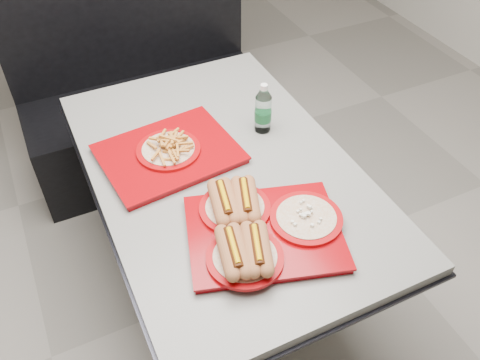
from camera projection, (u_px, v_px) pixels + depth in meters
name	position (u px, v px, depth m)	size (l,w,h in m)	color
ground	(227.00, 287.00, 2.35)	(6.00, 6.00, 0.00)	gray
diner_table	(224.00, 200.00, 1.95)	(0.92, 1.42, 0.75)	black
booth_bench	(144.00, 94.00, 2.79)	(1.30, 0.57, 1.35)	black
tray_near	(258.00, 228.00, 1.58)	(0.56, 0.49, 0.10)	#8A0308
tray_far	(169.00, 151.00, 1.86)	(0.52, 0.43, 0.10)	#8A0308
water_bottle	(263.00, 111.00, 1.94)	(0.07, 0.07, 0.21)	silver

